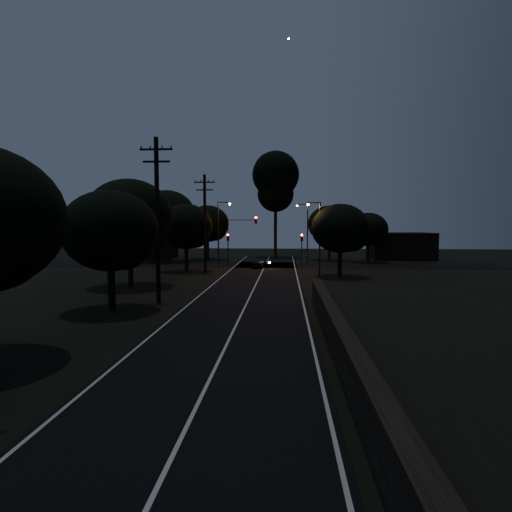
{
  "coord_description": "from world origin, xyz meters",
  "views": [
    {
      "loc": [
        2.52,
        -13.11,
        5.26
      ],
      "look_at": [
        0.0,
        24.0,
        2.5
      ],
      "focal_mm": 30.0,
      "sensor_mm": 36.0,
      "label": 1
    }
  ],
  "objects": [
    {
      "name": "streetlight_b",
      "position": [
        5.31,
        44.0,
        4.64
      ],
      "size": [
        1.66,
        0.26,
        8.0
      ],
      "color": "black",
      "rests_on": "ground"
    },
    {
      "name": "signal_mast",
      "position": [
        -2.91,
        39.99,
        4.34
      ],
      "size": [
        3.7,
        0.35,
        6.25
      ],
      "color": "black",
      "rests_on": "ground"
    },
    {
      "name": "tree_far_w",
      "position": [
        -13.72,
        45.84,
        6.52
      ],
      "size": [
        7.87,
        7.87,
        10.03
      ],
      "color": "black",
      "rests_on": "ground"
    },
    {
      "name": "utility_pole_far",
      "position": [
        -6.0,
        32.0,
        5.48
      ],
      "size": [
        2.2,
        0.3,
        10.5
      ],
      "color": "black",
      "rests_on": "ground"
    },
    {
      "name": "utility_pole_mid",
      "position": [
        -6.0,
        15.0,
        5.74
      ],
      "size": [
        2.2,
        0.3,
        11.0
      ],
      "color": "black",
      "rests_on": "ground"
    },
    {
      "name": "building_left",
      "position": [
        -20.0,
        52.0,
        2.2
      ],
      "size": [
        10.0,
        8.0,
        4.4
      ],
      "primitive_type": "cube",
      "color": "black",
      "rests_on": "ground"
    },
    {
      "name": "streetlight_c",
      "position": [
        5.83,
        30.0,
        4.35
      ],
      "size": [
        1.46,
        0.26,
        7.5
      ],
      "color": "black",
      "rests_on": "ground"
    },
    {
      "name": "car",
      "position": [
        -0.48,
        38.11,
        0.53
      ],
      "size": [
        2.38,
        3.38,
        1.07
      ],
      "primitive_type": "imported",
      "rotation": [
        0.0,
        0.0,
        2.74
      ],
      "color": "black",
      "rests_on": "ground"
    },
    {
      "name": "streetlight_a",
      "position": [
        -5.31,
        38.0,
        4.64
      ],
      "size": [
        1.66,
        0.26,
        8.0
      ],
      "color": "black",
      "rests_on": "ground"
    },
    {
      "name": "tall_pine",
      "position": [
        1.0,
        55.0,
        12.11
      ],
      "size": [
        7.39,
        7.39,
        16.78
      ],
      "color": "black",
      "rests_on": "ground"
    },
    {
      "name": "tree_left_b",
      "position": [
        -7.8,
        11.88,
        4.75
      ],
      "size": [
        5.76,
        5.76,
        7.32
      ],
      "color": "black",
      "rests_on": "ground"
    },
    {
      "name": "tree_far_nw",
      "position": [
        -8.77,
        49.87,
        5.24
      ],
      "size": [
        6.39,
        6.39,
        8.09
      ],
      "color": "black",
      "rests_on": "ground"
    },
    {
      "name": "building_right",
      "position": [
        20.0,
        53.0,
        2.0
      ],
      "size": [
        9.0,
        7.0,
        4.0
      ],
      "primitive_type": "cube",
      "color": "black",
      "rests_on": "ground"
    },
    {
      "name": "tree_right_a",
      "position": [
        8.2,
        29.88,
        4.74
      ],
      "size": [
        5.75,
        5.75,
        7.31
      ],
      "color": "black",
      "rests_on": "ground"
    },
    {
      "name": "tree_left_c",
      "position": [
        -10.25,
        21.86,
        5.85
      ],
      "size": [
        7.17,
        7.17,
        9.05
      ],
      "color": "black",
      "rests_on": "ground"
    },
    {
      "name": "signal_left",
      "position": [
        -4.6,
        39.99,
        2.84
      ],
      "size": [
        0.28,
        0.35,
        4.1
      ],
      "color": "black",
      "rests_on": "ground"
    },
    {
      "name": "signal_right",
      "position": [
        4.6,
        39.99,
        2.84
      ],
      "size": [
        0.28,
        0.35,
        4.1
      ],
      "color": "black",
      "rests_on": "ground"
    },
    {
      "name": "tree_left_d",
      "position": [
        -8.29,
        33.88,
        4.89
      ],
      "size": [
        5.95,
        5.95,
        7.55
      ],
      "color": "black",
      "rests_on": "ground"
    },
    {
      "name": "tree_far_ne",
      "position": [
        9.22,
        49.87,
        5.18
      ],
      "size": [
        6.33,
        6.33,
        8.01
      ],
      "color": "black",
      "rests_on": "ground"
    },
    {
      "name": "road_surface",
      "position": [
        0.0,
        31.12,
        0.01
      ],
      "size": [
        60.0,
        70.0,
        0.03
      ],
      "color": "black",
      "rests_on": "ground"
    },
    {
      "name": "retaining_wall",
      "position": [
        7.74,
        3.0,
        0.62
      ],
      "size": [
        6.93,
        26.0,
        1.6
      ],
      "color": "black",
      "rests_on": "ground"
    },
    {
      "name": "tree_far_e",
      "position": [
        14.19,
        46.89,
        4.46
      ],
      "size": [
        5.42,
        5.42,
        6.88
      ],
      "color": "black",
      "rests_on": "ground"
    },
    {
      "name": "ground",
      "position": [
        0.0,
        0.0,
        0.0
      ],
      "size": [
        160.0,
        160.0,
        0.0
      ],
      "primitive_type": "plane",
      "color": "black"
    }
  ]
}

